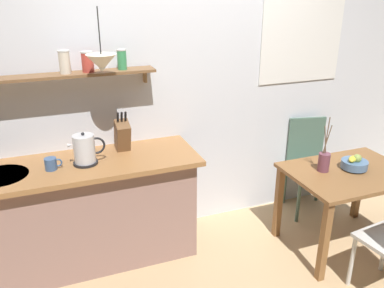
# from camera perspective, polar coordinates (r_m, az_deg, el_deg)

# --- Properties ---
(ground_plane) EXTENTS (14.00, 14.00, 0.00)m
(ground_plane) POSITION_cam_1_polar(r_m,az_deg,el_deg) (3.58, 3.02, -15.46)
(ground_plane) COLOR tan
(back_wall) EXTENTS (6.80, 0.11, 2.70)m
(back_wall) POSITION_cam_1_polar(r_m,az_deg,el_deg) (3.62, 2.30, 8.77)
(back_wall) COLOR silver
(back_wall) RESTS_ON ground_plane
(kitchen_counter) EXTENTS (1.83, 0.63, 0.90)m
(kitchen_counter) POSITION_cam_1_polar(r_m,az_deg,el_deg) (3.39, -15.04, -9.38)
(kitchen_counter) COLOR gray
(kitchen_counter) RESTS_ON ground_plane
(wall_shelf) EXTENTS (1.23, 0.20, 0.30)m
(wall_shelf) POSITION_cam_1_polar(r_m,az_deg,el_deg) (3.16, -15.73, 10.08)
(wall_shelf) COLOR brown
(dining_table) EXTENTS (1.00, 0.74, 0.72)m
(dining_table) POSITION_cam_1_polar(r_m,az_deg,el_deg) (3.64, 21.19, -5.17)
(dining_table) COLOR brown
(dining_table) RESTS_ON ground_plane
(dining_chair_far) EXTENTS (0.51, 0.51, 0.93)m
(dining_chair_far) POSITION_cam_1_polar(r_m,az_deg,el_deg) (4.19, 16.15, -2.30)
(dining_chair_far) COLOR #4C6B5B
(dining_chair_far) RESTS_ON ground_plane
(fruit_bowl) EXTENTS (0.22, 0.22, 0.14)m
(fruit_bowl) POSITION_cam_1_polar(r_m,az_deg,el_deg) (3.62, 21.98, -2.56)
(fruit_bowl) COLOR #51759E
(fruit_bowl) RESTS_ON dining_table
(twig_vase) EXTENTS (0.09, 0.09, 0.47)m
(twig_vase) POSITION_cam_1_polar(r_m,az_deg,el_deg) (3.49, 18.15, -2.35)
(twig_vase) COLOR brown
(twig_vase) RESTS_ON dining_table
(electric_kettle) EXTENTS (0.27, 0.18, 0.25)m
(electric_kettle) POSITION_cam_1_polar(r_m,az_deg,el_deg) (3.10, -14.91, -0.80)
(electric_kettle) COLOR black
(electric_kettle) RESTS_ON kitchen_counter
(knife_block) EXTENTS (0.11, 0.21, 0.33)m
(knife_block) POSITION_cam_1_polar(r_m,az_deg,el_deg) (3.28, -9.82, 1.29)
(knife_block) COLOR brown
(knife_block) RESTS_ON kitchen_counter
(coffee_mug_by_sink) EXTENTS (0.13, 0.09, 0.09)m
(coffee_mug_by_sink) POSITION_cam_1_polar(r_m,az_deg,el_deg) (3.10, -19.29, -2.67)
(coffee_mug_by_sink) COLOR #3D5B89
(coffee_mug_by_sink) RESTS_ON kitchen_counter
(pendant_lamp) EXTENTS (0.22, 0.22, 0.43)m
(pendant_lamp) POSITION_cam_1_polar(r_m,az_deg,el_deg) (2.95, -12.66, 11.19)
(pendant_lamp) COLOR black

